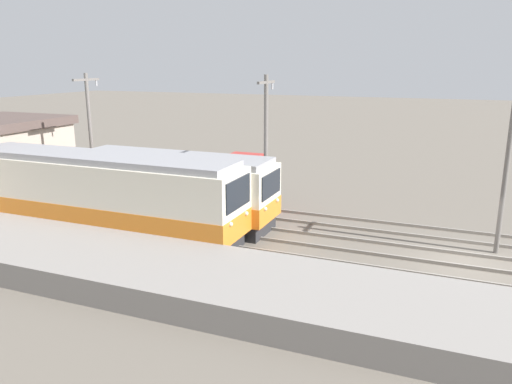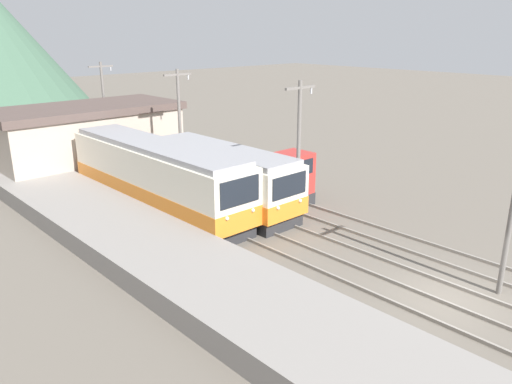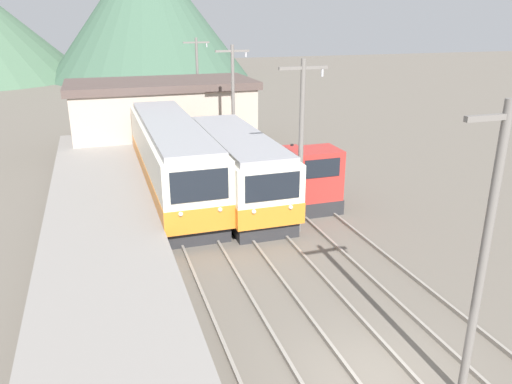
{
  "view_description": "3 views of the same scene",
  "coord_description": "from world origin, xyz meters",
  "px_view_note": "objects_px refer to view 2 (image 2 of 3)",
  "views": [
    {
      "loc": [
        -20.07,
        0.86,
        7.63
      ],
      "look_at": [
        0.95,
        9.38,
        1.78
      ],
      "focal_mm": 35.0,
      "sensor_mm": 36.0,
      "label": 1
    },
    {
      "loc": [
        -16.29,
        -7.06,
        9.38
      ],
      "look_at": [
        0.25,
        10.72,
        1.52
      ],
      "focal_mm": 35.0,
      "sensor_mm": 36.0,
      "label": 2
    },
    {
      "loc": [
        -6.05,
        -8.87,
        8.67
      ],
      "look_at": [
        0.28,
        10.67,
        1.41
      ],
      "focal_mm": 35.0,
      "sensor_mm": 36.0,
      "label": 3
    }
  ],
  "objects_px": {
    "catenary_mast_mid": "(299,147)",
    "shunting_locomotive": "(271,179)",
    "commuter_train_center": "(223,180)",
    "catenary_mast_distant": "(104,105)",
    "commuter_train_left": "(157,179)",
    "catenary_mast_far": "(180,121)"
  },
  "relations": [
    {
      "from": "catenary_mast_mid",
      "to": "shunting_locomotive",
      "type": "bearing_deg",
      "value": 66.67
    },
    {
      "from": "commuter_train_center",
      "to": "catenary_mast_distant",
      "type": "xyz_separation_m",
      "value": [
        1.51,
        16.34,
        2.29
      ]
    },
    {
      "from": "commuter_train_center",
      "to": "catenary_mast_distant",
      "type": "height_order",
      "value": "catenary_mast_distant"
    },
    {
      "from": "commuter_train_left",
      "to": "shunting_locomotive",
      "type": "bearing_deg",
      "value": -26.53
    },
    {
      "from": "commuter_train_center",
      "to": "shunting_locomotive",
      "type": "relative_size",
      "value": 1.86
    },
    {
      "from": "shunting_locomotive",
      "to": "catenary_mast_distant",
      "type": "bearing_deg",
      "value": 95.0
    },
    {
      "from": "shunting_locomotive",
      "to": "catenary_mast_far",
      "type": "distance_m",
      "value": 7.47
    },
    {
      "from": "commuter_train_center",
      "to": "catenary_mast_far",
      "type": "height_order",
      "value": "catenary_mast_far"
    },
    {
      "from": "commuter_train_left",
      "to": "catenary_mast_far",
      "type": "xyz_separation_m",
      "value": [
        4.31,
        3.91,
        2.16
      ]
    },
    {
      "from": "commuter_train_center",
      "to": "shunting_locomotive",
      "type": "height_order",
      "value": "commuter_train_center"
    },
    {
      "from": "commuter_train_left",
      "to": "catenary_mast_mid",
      "type": "relative_size",
      "value": 1.93
    },
    {
      "from": "catenary_mast_mid",
      "to": "catenary_mast_far",
      "type": "xyz_separation_m",
      "value": [
        0.0,
        10.26,
        0.0
      ]
    },
    {
      "from": "commuter_train_left",
      "to": "commuter_train_center",
      "type": "distance_m",
      "value": 3.55
    },
    {
      "from": "commuter_train_center",
      "to": "catenary_mast_far",
      "type": "relative_size",
      "value": 1.42
    },
    {
      "from": "commuter_train_left",
      "to": "commuter_train_center",
      "type": "bearing_deg",
      "value": -37.78
    },
    {
      "from": "shunting_locomotive",
      "to": "catenary_mast_mid",
      "type": "height_order",
      "value": "catenary_mast_mid"
    },
    {
      "from": "catenary_mast_far",
      "to": "catenary_mast_distant",
      "type": "distance_m",
      "value": 10.26
    },
    {
      "from": "commuter_train_center",
      "to": "catenary_mast_far",
      "type": "bearing_deg",
      "value": 76.07
    },
    {
      "from": "commuter_train_left",
      "to": "catenary_mast_far",
      "type": "distance_m",
      "value": 6.2
    },
    {
      "from": "commuter_train_center",
      "to": "catenary_mast_distant",
      "type": "distance_m",
      "value": 16.57
    },
    {
      "from": "shunting_locomotive",
      "to": "catenary_mast_mid",
      "type": "relative_size",
      "value": 0.76
    },
    {
      "from": "catenary_mast_far",
      "to": "catenary_mast_distant",
      "type": "xyz_separation_m",
      "value": [
        0.0,
        10.26,
        0.0
      ]
    }
  ]
}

